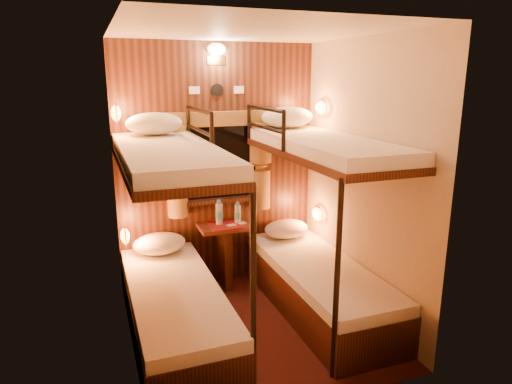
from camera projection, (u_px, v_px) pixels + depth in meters
name	position (u px, v px, depth m)	size (l,w,h in m)	color
floor	(253.00, 326.00, 3.91)	(2.10, 2.10, 0.00)	#36110E
ceiling	(253.00, 30.00, 3.32)	(2.10, 2.10, 0.00)	silver
wall_back	(218.00, 166.00, 4.57)	(2.40, 2.40, 0.00)	#C6B293
wall_front	(314.00, 231.00, 2.66)	(2.40, 2.40, 0.00)	#C6B293
wall_left	(122.00, 202.00, 3.28)	(2.40, 2.40, 0.00)	#C6B293
wall_right	(362.00, 181.00, 3.95)	(2.40, 2.40, 0.00)	#C6B293
back_panel	(218.00, 167.00, 4.55)	(2.00, 0.03, 2.40)	black
bunk_left	(174.00, 274.00, 3.61)	(0.72, 1.90, 1.82)	black
bunk_right	(319.00, 252.00, 4.05)	(0.72, 1.90, 1.82)	black
window	(219.00, 169.00, 4.53)	(1.00, 0.12, 0.79)	black
curtains	(220.00, 162.00, 4.48)	(1.10, 0.22, 1.00)	olive
back_fixtures	(217.00, 58.00, 4.26)	(0.54, 0.09, 0.48)	black
reading_lamps	(228.00, 169.00, 4.24)	(2.00, 0.20, 1.25)	orange
table	(225.00, 247.00, 4.58)	(0.50, 0.34, 0.66)	#4F1712
bottle_left	(219.00, 214.00, 4.50)	(0.07, 0.07, 0.25)	#99BFE5
bottle_right	(238.00, 214.00, 4.54)	(0.06, 0.06, 0.22)	#99BFE5
sachet_a	(231.00, 225.00, 4.49)	(0.09, 0.07, 0.01)	silver
sachet_b	(242.00, 223.00, 4.56)	(0.08, 0.06, 0.01)	silver
pillow_lower_left	(159.00, 243.00, 4.28)	(0.49, 0.35, 0.19)	white
pillow_lower_right	(286.00, 229.00, 4.71)	(0.47, 0.33, 0.18)	white
pillow_upper_left	(154.00, 124.00, 3.92)	(0.49, 0.35, 0.19)	white
pillow_upper_right	(287.00, 117.00, 4.45)	(0.52, 0.37, 0.21)	white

